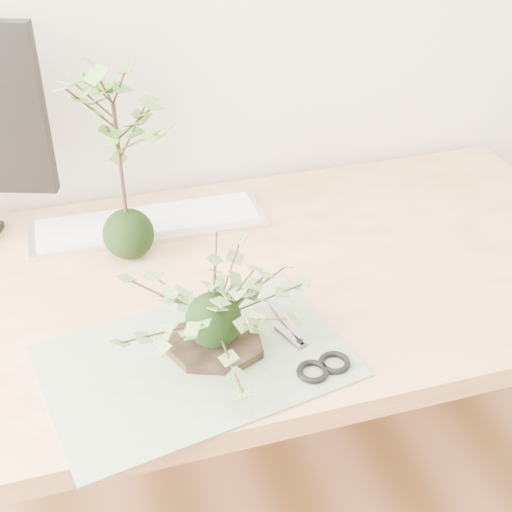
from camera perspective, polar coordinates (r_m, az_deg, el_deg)
The scene contains 7 objects.
desk at distance 1.31m, azimuth -4.99°, elevation -5.37°, with size 1.60×0.70×0.74m.
cutting_mat at distance 1.10m, azimuth -4.82°, elevation -8.36°, with size 0.45×0.30×0.00m, color gray.
stone_dish at distance 1.11m, azimuth -3.32°, elevation -7.14°, with size 0.16×0.16×0.01m, color black.
ivy_kokedama at distance 1.05m, azimuth -3.48°, elevation -3.41°, with size 0.25×0.25×0.17m.
maple_kokedama at distance 1.22m, azimuth -11.24°, elevation 10.84°, with size 0.23×0.23×0.39m.
keyboard at distance 1.42m, azimuth -8.61°, elevation 2.63°, with size 0.46×0.15×0.02m.
scissors at distance 1.09m, azimuth 4.35°, elevation -8.16°, with size 0.10×0.20×0.01m.
Camera 1 is at (-0.27, 0.23, 1.48)m, focal length 50.00 mm.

